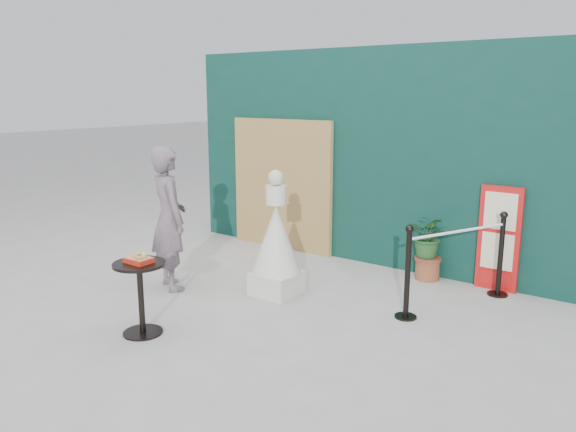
{
  "coord_description": "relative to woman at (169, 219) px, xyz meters",
  "views": [
    {
      "loc": [
        3.73,
        -3.89,
        2.4
      ],
      "look_at": [
        0.0,
        1.2,
        1.0
      ],
      "focal_mm": 35.0,
      "sensor_mm": 36.0,
      "label": 1
    }
  ],
  "objects": [
    {
      "name": "ground",
      "position": [
        1.4,
        -0.64,
        -0.89
      ],
      "size": [
        60.0,
        60.0,
        0.0
      ],
      "primitive_type": "plane",
      "color": "#ADAAA5",
      "rests_on": "ground"
    },
    {
      "name": "bamboo_fence",
      "position": [
        -0.0,
        2.3,
        0.11
      ],
      "size": [
        1.8,
        0.08,
        2.0
      ],
      "primitive_type": "cube",
      "color": "tan",
      "rests_on": "ground"
    },
    {
      "name": "back_wall",
      "position": [
        1.4,
        2.51,
        0.61
      ],
      "size": [
        6.0,
        0.3,
        3.0
      ],
      "primitive_type": "cube",
      "color": "#0A302D",
      "rests_on": "ground"
    },
    {
      "name": "woman",
      "position": [
        0.0,
        0.0,
        0.0
      ],
      "size": [
        0.76,
        0.66,
        1.77
      ],
      "primitive_type": "imported",
      "rotation": [
        0.0,
        0.0,
        2.71
      ],
      "color": "slate",
      "rests_on": "ground"
    },
    {
      "name": "statue",
      "position": [
        1.2,
        0.59,
        -0.27
      ],
      "size": [
        0.59,
        0.59,
        1.52
      ],
      "color": "silver",
      "rests_on": "ground"
    },
    {
      "name": "stanchion_barrier",
      "position": [
        3.08,
        1.49,
        -0.39
      ],
      "size": [
        0.84,
        1.54,
        1.03
      ],
      "color": "black",
      "rests_on": "ground"
    },
    {
      "name": "food_basket",
      "position": [
        0.8,
        -1.12,
        -0.1
      ],
      "size": [
        0.26,
        0.19,
        0.11
      ],
      "color": "red",
      "rests_on": "cafe_table"
    },
    {
      "name": "planter",
      "position": [
        2.46,
        2.19,
        -0.38
      ],
      "size": [
        0.51,
        0.44,
        0.87
      ],
      "color": "#9A4732",
      "rests_on": "ground"
    },
    {
      "name": "menu_board",
      "position": [
        3.3,
        2.31,
        -0.24
      ],
      "size": [
        0.5,
        0.07,
        1.3
      ],
      "color": "red",
      "rests_on": "ground"
    },
    {
      "name": "cafe_table",
      "position": [
        0.8,
        -1.12,
        -0.39
      ],
      "size": [
        0.52,
        0.52,
        0.75
      ],
      "color": "black",
      "rests_on": "ground"
    }
  ]
}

